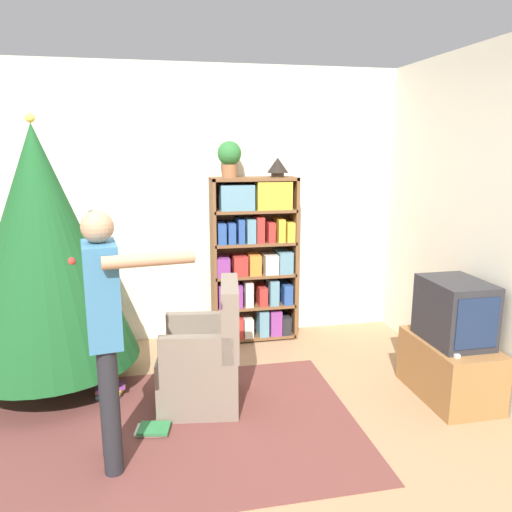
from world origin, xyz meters
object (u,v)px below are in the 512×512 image
table_lamp (278,166)px  bookshelf (254,258)px  standing_person (106,321)px  potted_plant (229,156)px  christmas_tree (42,247)px  armchair (205,362)px  television (455,311)px

table_lamp → bookshelf: bearing=-178.0°
standing_person → potted_plant: (0.99, 1.81, 0.87)m
standing_person → potted_plant: potted_plant is taller
christmas_tree → table_lamp: 2.17m
armchair → standing_person: standing_person is taller
bookshelf → potted_plant: (-0.23, 0.01, 0.96)m
christmas_tree → potted_plant: (1.53, 0.66, 0.65)m
television → bookshelf: bearing=129.6°
christmas_tree → standing_person: size_ratio=1.37×
christmas_tree → table_lamp: bearing=18.3°
bookshelf → table_lamp: bearing=2.0°
bookshelf → christmas_tree: christmas_tree is taller
armchair → standing_person: size_ratio=0.60×
christmas_tree → standing_person: bearing=-64.8°
standing_person → table_lamp: size_ratio=7.61×
standing_person → armchair: bearing=126.8°
armchair → table_lamp: size_ratio=4.60×
bookshelf → standing_person: bookshelf is taller
christmas_tree → table_lamp: (1.99, 0.66, 0.56)m
armchair → television: bearing=89.9°
bookshelf → table_lamp: 0.90m
television → armchair: bearing=171.8°
standing_person → table_lamp: (1.44, 1.81, 0.78)m
armchair → table_lamp: (0.84, 1.21, 1.36)m
potted_plant → television: bearing=-45.7°
television → armchair: armchair is taller
table_lamp → potted_plant: bearing=180.0°
bookshelf → potted_plant: bearing=178.0°
potted_plant → armchair: bearing=-107.6°
potted_plant → table_lamp: (0.45, -0.00, -0.09)m
standing_person → christmas_tree: bearing=-162.9°
christmas_tree → armchair: bearing=-25.5°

